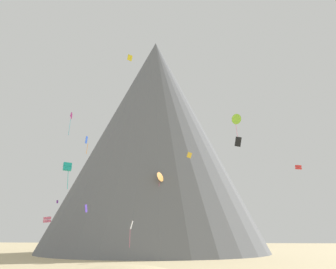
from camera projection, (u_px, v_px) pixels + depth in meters
name	position (u px, v px, depth m)	size (l,w,h in m)	color
rock_massif	(154.00, 144.00, 107.02)	(84.95, 84.95, 66.84)	slate
kite_lime_high	(237.00, 120.00, 69.47)	(2.05, 1.59, 6.56)	#8CD133
kite_violet_low	(57.00, 202.00, 82.35)	(0.14, 0.79, 0.78)	purple
kite_gold_mid	(189.00, 155.00, 64.19)	(1.04, 0.77, 1.11)	gold
kite_white_low	(131.00, 228.00, 67.76)	(0.56, 1.11, 5.00)	white
kite_blue_mid	(87.00, 141.00, 75.41)	(0.63, 0.89, 3.96)	blue
kite_magenta_high	(71.00, 116.00, 84.17)	(1.38, 1.72, 5.81)	#D1339E
kite_orange_mid	(160.00, 177.00, 79.86)	(1.90, 2.46, 4.36)	orange
kite_cyan_mid	(112.00, 175.00, 88.82)	(1.01, 0.96, 3.50)	#33BCDB
kite_rainbow_low	(47.00, 220.00, 73.98)	(1.67, 1.68, 1.29)	#E5668C
kite_indigo_low	(86.00, 208.00, 56.34)	(0.25, 0.91, 1.34)	#5138B2
kite_teal_mid	(67.00, 167.00, 61.72)	(1.91, 1.90, 4.62)	teal
kite_red_mid	(298.00, 167.00, 62.32)	(1.10, 1.11, 0.88)	red
kite_black_mid	(238.00, 142.00, 49.78)	(1.09, 0.25, 1.59)	black
kite_yellow_high	(130.00, 58.00, 60.78)	(0.83, 0.65, 1.24)	yellow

